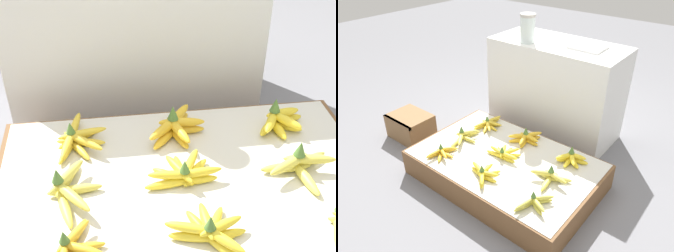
% 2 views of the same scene
% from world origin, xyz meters
% --- Properties ---
extents(ground_plane, '(10.00, 10.00, 0.00)m').
position_xyz_m(ground_plane, '(0.00, 0.00, 0.00)').
color(ground_plane, slate).
extents(display_platform, '(1.19, 0.76, 0.18)m').
position_xyz_m(display_platform, '(0.00, 0.00, 0.09)').
color(display_platform, brown).
rests_on(display_platform, ground_plane).
extents(back_vendor_table, '(1.00, 0.47, 0.74)m').
position_xyz_m(back_vendor_table, '(-0.11, 0.76, 0.37)').
color(back_vendor_table, white).
rests_on(back_vendor_table, ground_plane).
extents(wooden_crate, '(0.33, 0.26, 0.20)m').
position_xyz_m(wooden_crate, '(-0.94, -0.06, 0.10)').
color(wooden_crate, olive).
rests_on(wooden_crate, ground_plane).
extents(banana_bunch_front_left, '(0.15, 0.23, 0.08)m').
position_xyz_m(banana_bunch_front_left, '(-0.34, -0.24, 0.21)').
color(banana_bunch_front_left, gold).
rests_on(banana_bunch_front_left, display_platform).
extents(banana_bunch_front_midleft, '(0.22, 0.21, 0.10)m').
position_xyz_m(banana_bunch_front_midleft, '(0.02, -0.23, 0.21)').
color(banana_bunch_front_midleft, yellow).
rests_on(banana_bunch_front_midleft, display_platform).
extents(banana_bunch_front_midright, '(0.16, 0.22, 0.09)m').
position_xyz_m(banana_bunch_front_midright, '(0.39, -0.24, 0.21)').
color(banana_bunch_front_midright, gold).
rests_on(banana_bunch_front_midright, display_platform).
extents(banana_bunch_middle_left, '(0.16, 0.28, 0.10)m').
position_xyz_m(banana_bunch_middle_left, '(-0.36, -0.02, 0.21)').
color(banana_bunch_middle_left, '#DBCC4C').
rests_on(banana_bunch_middle_left, display_platform).
extents(banana_bunch_middle_midleft, '(0.24, 0.16, 0.10)m').
position_xyz_m(banana_bunch_middle_midleft, '(-0.01, 0.00, 0.21)').
color(banana_bunch_middle_midleft, yellow).
rests_on(banana_bunch_middle_midleft, display_platform).
extents(banana_bunch_middle_midright, '(0.24, 0.20, 0.11)m').
position_xyz_m(banana_bunch_middle_midright, '(0.35, -0.01, 0.22)').
color(banana_bunch_middle_midright, '#DBCC4C').
rests_on(banana_bunch_middle_midright, display_platform).
extents(banana_bunch_back_left, '(0.17, 0.25, 0.09)m').
position_xyz_m(banana_bunch_back_left, '(-0.34, 0.22, 0.21)').
color(banana_bunch_back_left, gold).
rests_on(banana_bunch_back_left, display_platform).
extents(banana_bunch_back_midleft, '(0.21, 0.23, 0.11)m').
position_xyz_m(banana_bunch_back_midleft, '(-0.00, 0.23, 0.22)').
color(banana_bunch_back_midleft, gold).
rests_on(banana_bunch_back_midleft, display_platform).
extents(banana_bunch_back_midright, '(0.19, 0.14, 0.11)m').
position_xyz_m(banana_bunch_back_midright, '(0.36, 0.22, 0.22)').
color(banana_bunch_back_midright, yellow).
rests_on(banana_bunch_back_midright, display_platform).
extents(glass_jar, '(0.11, 0.11, 0.21)m').
position_xyz_m(glass_jar, '(-0.29, 0.62, 0.85)').
color(glass_jar, silver).
rests_on(glass_jar, back_vendor_table).
extents(foam_tray_white, '(0.23, 0.20, 0.02)m').
position_xyz_m(foam_tray_white, '(0.12, 0.78, 0.75)').
color(foam_tray_white, white).
rests_on(foam_tray_white, back_vendor_table).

